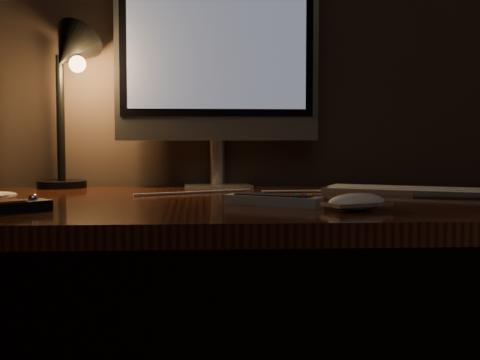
{
  "coord_description": "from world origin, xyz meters",
  "views": [
    {
      "loc": [
        -0.06,
        0.46,
        0.89
      ],
      "look_at": [
        0.01,
        1.73,
        0.8
      ],
      "focal_mm": 50.0,
      "sensor_mm": 36.0,
      "label": 1
    }
  ],
  "objects": [
    {
      "name": "media_remote",
      "position": [
        -0.41,
        1.65,
        0.76
      ],
      "size": [
        0.16,
        0.15,
        0.03
      ],
      "rotation": [
        0.0,
        0.0,
        0.71
      ],
      "color": "black",
      "rests_on": "desk"
    },
    {
      "name": "mousepad",
      "position": [
        0.53,
        1.92,
        0.75
      ],
      "size": [
        0.26,
        0.24,
        0.0
      ],
      "primitive_type": "cube",
      "rotation": [
        0.0,
        0.0,
        -0.32
      ],
      "color": "black",
      "rests_on": "desk"
    },
    {
      "name": "monitor",
      "position": [
        -0.02,
        2.18,
        1.07
      ],
      "size": [
        0.52,
        0.16,
        0.55
      ],
      "rotation": [
        0.0,
        0.0,
        0.05
      ],
      "color": "silver",
      "rests_on": "desk"
    },
    {
      "name": "keyboard",
      "position": [
        0.42,
        1.98,
        0.76
      ],
      "size": [
        0.4,
        0.26,
        0.01
      ],
      "primitive_type": "cube",
      "rotation": [
        0.0,
        0.0,
        -0.43
      ],
      "color": "silver",
      "rests_on": "desk"
    },
    {
      "name": "mouse",
      "position": [
        0.22,
        1.64,
        0.76
      ],
      "size": [
        0.13,
        0.1,
        0.02
      ],
      "primitive_type": "ellipsoid",
      "rotation": [
        0.0,
        0.0,
        0.4
      ],
      "color": "white",
      "rests_on": "desk"
    },
    {
      "name": "tv_remote",
      "position": [
        0.08,
        1.74,
        0.76
      ],
      "size": [
        0.19,
        0.14,
        0.02
      ],
      "rotation": [
        0.0,
        0.0,
        -0.53
      ],
      "color": "#96999B",
      "rests_on": "desk"
    },
    {
      "name": "cable",
      "position": [
        0.07,
        2.01,
        0.75
      ],
      "size": [
        0.56,
        0.13,
        0.0
      ],
      "primitive_type": "cylinder",
      "rotation": [
        0.0,
        1.57,
        0.23
      ],
      "color": "white",
      "rests_on": "desk"
    },
    {
      "name": "desk",
      "position": [
        0.0,
        1.93,
        0.62
      ],
      "size": [
        1.6,
        0.75,
        0.75
      ],
      "color": "#38170C",
      "rests_on": "ground"
    },
    {
      "name": "desk_lamp",
      "position": [
        -0.39,
        2.15,
        1.03
      ],
      "size": [
        0.2,
        0.21,
        0.42
      ],
      "rotation": [
        0.0,
        0.0,
        -0.07
      ],
      "color": "black",
      "rests_on": "desk"
    }
  ]
}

